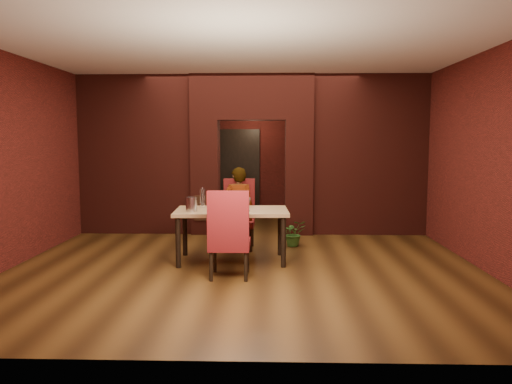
# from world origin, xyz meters

# --- Properties ---
(floor) EXTENTS (8.00, 8.00, 0.00)m
(floor) POSITION_xyz_m (0.00, 0.00, 0.00)
(floor) COLOR #492C12
(floor) RESTS_ON ground
(ceiling) EXTENTS (7.00, 8.00, 0.04)m
(ceiling) POSITION_xyz_m (0.00, 0.00, 3.20)
(ceiling) COLOR silver
(ceiling) RESTS_ON ground
(wall_back) EXTENTS (7.00, 0.04, 3.20)m
(wall_back) POSITION_xyz_m (0.00, 4.00, 1.60)
(wall_back) COLOR maroon
(wall_back) RESTS_ON ground
(wall_front) EXTENTS (7.00, 0.04, 3.20)m
(wall_front) POSITION_xyz_m (0.00, -4.00, 1.60)
(wall_front) COLOR maroon
(wall_front) RESTS_ON ground
(wall_left) EXTENTS (0.04, 8.00, 3.20)m
(wall_left) POSITION_xyz_m (-3.50, 0.00, 1.60)
(wall_left) COLOR maroon
(wall_left) RESTS_ON ground
(wall_right) EXTENTS (0.04, 8.00, 3.20)m
(wall_right) POSITION_xyz_m (3.50, 0.00, 1.60)
(wall_right) COLOR maroon
(wall_right) RESTS_ON ground
(pillar_left) EXTENTS (0.55, 0.55, 2.30)m
(pillar_left) POSITION_xyz_m (-0.95, 2.00, 1.15)
(pillar_left) COLOR maroon
(pillar_left) RESTS_ON ground
(pillar_right) EXTENTS (0.55, 0.55, 2.30)m
(pillar_right) POSITION_xyz_m (0.95, 2.00, 1.15)
(pillar_right) COLOR maroon
(pillar_right) RESTS_ON ground
(lintel) EXTENTS (2.45, 0.55, 0.90)m
(lintel) POSITION_xyz_m (0.00, 2.00, 2.75)
(lintel) COLOR maroon
(lintel) RESTS_ON ground
(wing_wall_left) EXTENTS (2.28, 0.35, 3.20)m
(wing_wall_left) POSITION_xyz_m (-2.36, 2.00, 1.60)
(wing_wall_left) COLOR maroon
(wing_wall_left) RESTS_ON ground
(wing_wall_right) EXTENTS (2.28, 0.35, 3.20)m
(wing_wall_right) POSITION_xyz_m (2.36, 2.00, 1.60)
(wing_wall_right) COLOR maroon
(wing_wall_right) RESTS_ON ground
(vent_panel) EXTENTS (0.40, 0.03, 0.50)m
(vent_panel) POSITION_xyz_m (-0.95, 1.71, 0.55)
(vent_panel) COLOR brown
(vent_panel) RESTS_ON ground
(rear_door) EXTENTS (0.90, 0.08, 2.10)m
(rear_door) POSITION_xyz_m (-0.40, 3.94, 1.05)
(rear_door) COLOR black
(rear_door) RESTS_ON ground
(rear_door_frame) EXTENTS (1.02, 0.04, 2.22)m
(rear_door_frame) POSITION_xyz_m (-0.40, 3.90, 1.05)
(rear_door_frame) COLOR black
(rear_door_frame) RESTS_ON ground
(dining_table) EXTENTS (1.79, 1.06, 0.82)m
(dining_table) POSITION_xyz_m (-0.23, -0.41, 0.41)
(dining_table) COLOR tan
(dining_table) RESTS_ON ground
(chair_far) EXTENTS (0.56, 0.56, 1.22)m
(chair_far) POSITION_xyz_m (-0.19, 0.48, 0.61)
(chair_far) COLOR maroon
(chair_far) RESTS_ON ground
(chair_near) EXTENTS (0.56, 0.56, 1.23)m
(chair_near) POSITION_xyz_m (-0.19, -1.32, 0.62)
(chair_near) COLOR maroon
(chair_near) RESTS_ON ground
(person_seated) EXTENTS (0.55, 0.38, 1.44)m
(person_seated) POSITION_xyz_m (-0.18, 0.42, 0.72)
(person_seated) COLOR silver
(person_seated) RESTS_ON ground
(wine_glass_a) EXTENTS (0.08, 0.08, 0.19)m
(wine_glass_a) POSITION_xyz_m (-0.29, -0.32, 0.92)
(wine_glass_a) COLOR silver
(wine_glass_a) RESTS_ON dining_table
(wine_glass_b) EXTENTS (0.07, 0.07, 0.18)m
(wine_glass_b) POSITION_xyz_m (-0.05, -0.33, 0.91)
(wine_glass_b) COLOR white
(wine_glass_b) RESTS_ON dining_table
(wine_glass_c) EXTENTS (0.08, 0.08, 0.21)m
(wine_glass_c) POSITION_xyz_m (0.04, -0.56, 0.92)
(wine_glass_c) COLOR white
(wine_glass_c) RESTS_ON dining_table
(tasting_sheet) EXTENTS (0.40, 0.38, 0.00)m
(tasting_sheet) POSITION_xyz_m (-0.35, -0.63, 0.82)
(tasting_sheet) COLOR white
(tasting_sheet) RESTS_ON dining_table
(wine_bucket) EXTENTS (0.18, 0.18, 0.22)m
(wine_bucket) POSITION_xyz_m (-0.83, -0.61, 0.93)
(wine_bucket) COLOR #AEAEB5
(wine_bucket) RESTS_ON dining_table
(water_bottle) EXTENTS (0.08, 0.08, 0.33)m
(water_bottle) POSITION_xyz_m (-0.71, -0.23, 0.99)
(water_bottle) COLOR white
(water_bottle) RESTS_ON dining_table
(potted_plant) EXTENTS (0.50, 0.46, 0.47)m
(potted_plant) POSITION_xyz_m (0.80, 0.74, 0.24)
(potted_plant) COLOR #2E6022
(potted_plant) RESTS_ON ground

